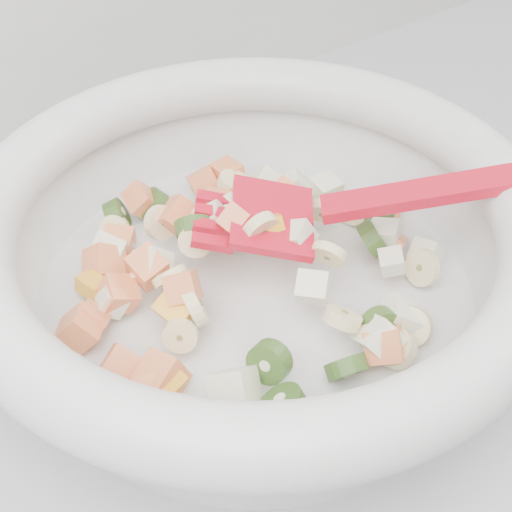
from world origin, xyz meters
TOP-DOWN VIEW (x-y plane):
  - mixing_bowl at (0.01, 1.46)m, footprint 0.42×0.39m

SIDE VIEW (x-z plane):
  - mixing_bowl at x=0.01m, z-range 0.90..1.02m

